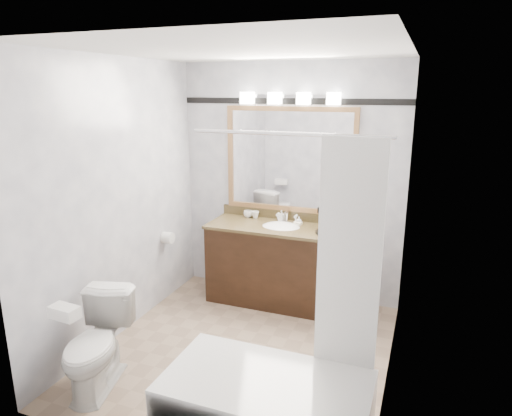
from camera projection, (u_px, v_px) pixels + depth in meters
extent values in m
cube|color=gray|center=(244.00, 351.00, 3.99)|extent=(2.40, 2.60, 0.01)
cube|color=white|center=(242.00, 49.00, 3.36)|extent=(2.40, 2.60, 0.01)
cube|color=silver|center=(290.00, 183.00, 4.85)|extent=(2.40, 0.01, 2.50)
cube|color=silver|center=(152.00, 272.00, 2.50)|extent=(2.40, 0.01, 2.50)
cube|color=silver|center=(119.00, 200.00, 4.09)|extent=(0.01, 2.60, 2.50)
cube|color=silver|center=(399.00, 229.00, 3.26)|extent=(0.01, 2.60, 2.50)
cube|color=black|center=(280.00, 266.00, 4.80)|extent=(1.50, 0.55, 0.82)
cube|color=olive|center=(281.00, 228.00, 4.70)|extent=(1.53, 0.58, 0.03)
cube|color=olive|center=(289.00, 215.00, 4.92)|extent=(1.53, 0.03, 0.10)
ellipsoid|color=white|center=(281.00, 229.00, 4.70)|extent=(0.44, 0.34, 0.14)
cube|color=#AC7D4D|center=(291.00, 109.00, 4.64)|extent=(1.40, 0.04, 0.05)
cube|color=#AC7D4D|center=(289.00, 208.00, 4.90)|extent=(1.40, 0.04, 0.05)
cube|color=#AC7D4D|center=(231.00, 157.00, 5.00)|extent=(0.05, 0.04, 1.00)
cube|color=#AC7D4D|center=(355.00, 164.00, 4.54)|extent=(0.05, 0.04, 1.00)
cube|color=white|center=(290.00, 160.00, 4.77)|extent=(1.30, 0.01, 1.00)
cube|color=silver|center=(291.00, 96.00, 4.60)|extent=(0.90, 0.05, 0.03)
cube|color=white|center=(247.00, 98.00, 4.71)|extent=(0.12, 0.12, 0.12)
cube|color=white|center=(275.00, 98.00, 4.61)|extent=(0.12, 0.12, 0.12)
cube|color=white|center=(304.00, 98.00, 4.50)|extent=(0.12, 0.12, 0.12)
cube|color=white|center=(334.00, 99.00, 4.40)|extent=(0.12, 0.12, 0.12)
cube|color=black|center=(291.00, 101.00, 4.63)|extent=(2.40, 0.01, 0.06)
cube|color=white|center=(266.00, 410.00, 2.92)|extent=(1.30, 0.72, 0.45)
cylinder|color=silver|center=(288.00, 134.00, 2.83)|extent=(1.30, 0.02, 0.02)
cube|color=white|center=(349.00, 260.00, 2.87)|extent=(0.40, 0.04, 1.55)
cylinder|color=white|center=(168.00, 238.00, 4.81)|extent=(0.11, 0.12, 0.12)
imported|color=white|center=(96.00, 345.00, 3.42)|extent=(0.57, 0.78, 0.72)
cube|color=white|center=(64.00, 312.00, 3.08)|extent=(0.21, 0.13, 0.08)
cylinder|color=black|center=(325.00, 232.00, 4.46)|extent=(0.19, 0.19, 0.02)
cylinder|color=black|center=(329.00, 217.00, 4.48)|extent=(0.16, 0.16, 0.28)
sphere|color=black|center=(329.00, 203.00, 4.44)|extent=(0.17, 0.17, 0.17)
cube|color=black|center=(325.00, 210.00, 4.38)|extent=(0.13, 0.13, 0.05)
cylinder|color=silver|center=(324.00, 230.00, 4.43)|extent=(0.06, 0.06, 0.06)
imported|color=white|center=(248.00, 214.00, 5.01)|extent=(0.11, 0.11, 0.08)
imported|color=white|center=(255.00, 215.00, 4.99)|extent=(0.11, 0.11, 0.08)
imported|color=white|center=(282.00, 216.00, 4.86)|extent=(0.06, 0.06, 0.12)
imported|color=white|center=(299.00, 220.00, 4.78)|extent=(0.06, 0.06, 0.08)
cube|color=beige|center=(298.00, 223.00, 4.75)|extent=(0.09, 0.06, 0.03)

